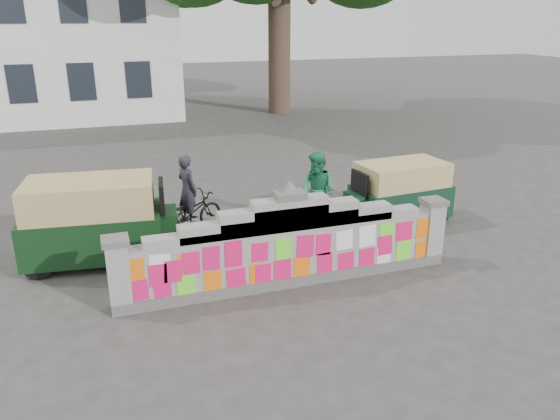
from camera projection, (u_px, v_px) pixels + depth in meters
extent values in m
plane|color=#383533|center=(289.00, 283.00, 10.21)|extent=(100.00, 100.00, 0.00)
cube|color=#4C4C49|center=(289.00, 278.00, 10.18)|extent=(6.40, 0.42, 0.20)
cube|color=gray|center=(289.00, 254.00, 10.01)|extent=(6.40, 0.32, 1.00)
cube|color=gray|center=(289.00, 225.00, 9.82)|extent=(5.20, 0.32, 0.14)
cube|color=gray|center=(289.00, 221.00, 9.79)|extent=(4.00, 0.32, 0.28)
cube|color=gray|center=(290.00, 217.00, 9.77)|extent=(2.60, 0.32, 0.44)
cube|color=gray|center=(290.00, 214.00, 9.74)|extent=(1.40, 0.32, 0.58)
cube|color=#4C4C49|center=(290.00, 195.00, 9.62)|extent=(0.55, 0.36, 0.12)
cone|color=#4C4C49|center=(290.00, 186.00, 9.57)|extent=(0.36, 0.36, 0.22)
cube|color=gray|center=(119.00, 277.00, 9.07)|extent=(0.36, 0.40, 1.24)
cube|color=#4C4C49|center=(115.00, 241.00, 8.85)|extent=(0.44, 0.44, 0.10)
cube|color=gray|center=(431.00, 233.00, 10.93)|extent=(0.36, 0.40, 1.24)
cube|color=#4C4C49|center=(434.00, 202.00, 10.71)|extent=(0.44, 0.44, 0.10)
cylinder|color=#38281E|center=(279.00, 52.00, 27.05)|extent=(1.10, 1.10, 6.00)
imported|color=black|center=(189.00, 214.00, 12.43)|extent=(1.87, 1.31, 0.93)
imported|color=#23222A|center=(188.00, 200.00, 12.32)|extent=(0.59, 0.68, 1.58)
imported|color=#217A51|center=(318.00, 192.00, 12.52)|extent=(1.05, 1.11, 1.82)
cube|color=black|center=(94.00, 233.00, 10.94)|extent=(2.81, 1.75, 0.88)
cube|color=tan|center=(89.00, 197.00, 10.68)|extent=(2.58, 1.66, 0.66)
cube|color=black|center=(164.00, 228.00, 11.21)|extent=(0.64, 0.83, 0.77)
cube|color=black|center=(162.00, 197.00, 10.99)|extent=(0.18, 0.78, 0.66)
cylinder|color=black|center=(171.00, 242.00, 11.34)|extent=(0.56, 0.20, 0.55)
cylinder|color=black|center=(38.00, 266.00, 10.29)|extent=(0.56, 0.20, 0.55)
cylinder|color=black|center=(49.00, 241.00, 11.41)|extent=(0.56, 0.20, 0.55)
cube|color=black|center=(400.00, 200.00, 13.16)|extent=(2.34, 1.39, 0.75)
cube|color=tan|center=(402.00, 174.00, 12.94)|extent=(2.15, 1.33, 0.56)
cube|color=black|center=(358.00, 207.00, 12.72)|extent=(0.52, 0.69, 0.66)
cube|color=black|center=(359.00, 184.00, 12.53)|extent=(0.13, 0.66, 0.56)
cylinder|color=black|center=(354.00, 219.00, 12.78)|extent=(0.48, 0.15, 0.47)
cylinder|color=black|center=(415.00, 201.00, 14.01)|extent=(0.48, 0.15, 0.47)
cylinder|color=black|center=(441.00, 213.00, 13.12)|extent=(0.48, 0.15, 0.47)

